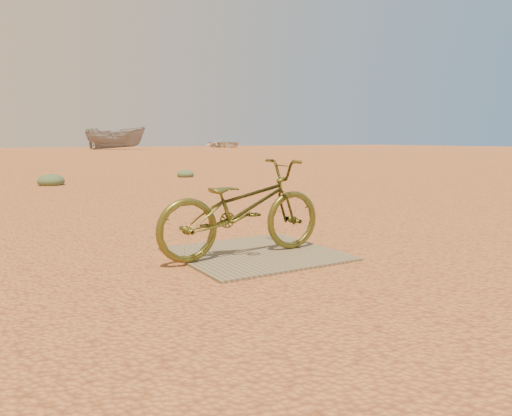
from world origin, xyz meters
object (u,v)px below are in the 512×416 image
boat_mid_right (116,138)px  boat_far_right (225,143)px  bicycle (242,208)px  plywood_board (256,254)px

boat_mid_right → boat_far_right: size_ratio=1.19×
boat_mid_right → boat_far_right: bearing=-49.7°
bicycle → boat_far_right: 55.52m
boat_mid_right → bicycle: bearing=-171.5°
plywood_board → boat_mid_right: (10.94, 44.80, 1.09)m
boat_mid_right → plywood_board: bearing=-171.3°
bicycle → boat_mid_right: size_ratio=0.28×
boat_far_right → plywood_board: bearing=-130.5°
plywood_board → boat_far_right: boat_far_right is taller
bicycle → boat_mid_right: (11.08, 44.82, 0.66)m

